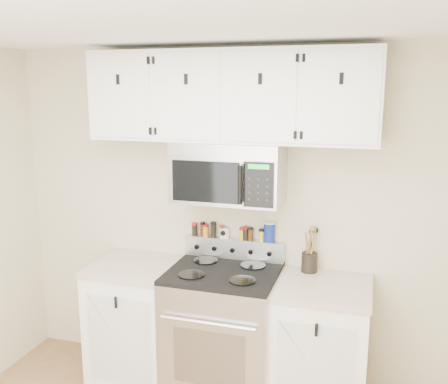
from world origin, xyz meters
name	(u,v)px	position (x,y,z in m)	size (l,w,h in m)	color
back_wall	(236,218)	(0.00, 1.75, 1.25)	(3.50, 0.01, 2.50)	#BBB18C
ceiling	(110,9)	(0.00, 0.00, 2.50)	(3.50, 3.50, 0.01)	white
range	(223,331)	(0.00, 1.43, 0.49)	(0.76, 0.65, 1.10)	#B7B7BA
base_cabinet_left	(138,320)	(-0.69, 1.45, 0.46)	(0.64, 0.62, 0.92)	white
base_cabinet_right	(320,347)	(0.69, 1.45, 0.46)	(0.64, 0.62, 0.92)	white
microwave	(229,172)	(0.00, 1.55, 1.63)	(0.76, 0.44, 0.42)	#9E9EA3
upper_cabinets	(230,96)	(0.00, 1.58, 2.15)	(2.00, 0.35, 0.62)	white
utensil_crock	(309,261)	(0.57, 1.66, 1.00)	(0.11, 0.11, 0.33)	black
kitchen_timer	(224,233)	(-0.08, 1.71, 1.14)	(0.07, 0.05, 0.08)	silver
salt_canister	(269,232)	(0.27, 1.71, 1.17)	(0.08, 0.08, 0.15)	navy
spice_jar_0	(195,229)	(-0.32, 1.71, 1.15)	(0.05, 0.05, 0.10)	black
spice_jar_1	(203,229)	(-0.25, 1.71, 1.15)	(0.04, 0.04, 0.11)	#3A1D0E
spice_jar_2	(206,230)	(-0.23, 1.71, 1.15)	(0.04, 0.04, 0.09)	orange
spice_jar_3	(213,229)	(-0.16, 1.71, 1.16)	(0.04, 0.04, 0.11)	black
spice_jar_4	(222,231)	(-0.10, 1.71, 1.15)	(0.04, 0.04, 0.09)	#412B0F
spice_jar_5	(242,233)	(0.06, 1.71, 1.14)	(0.04, 0.04, 0.09)	gold
spice_jar_6	(245,233)	(0.09, 1.71, 1.15)	(0.05, 0.05, 0.10)	black
spice_jar_7	(251,234)	(0.13, 1.71, 1.15)	(0.04, 0.04, 0.10)	#422B0F
spice_jar_8	(261,235)	(0.21, 1.71, 1.15)	(0.04, 0.04, 0.09)	yellow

